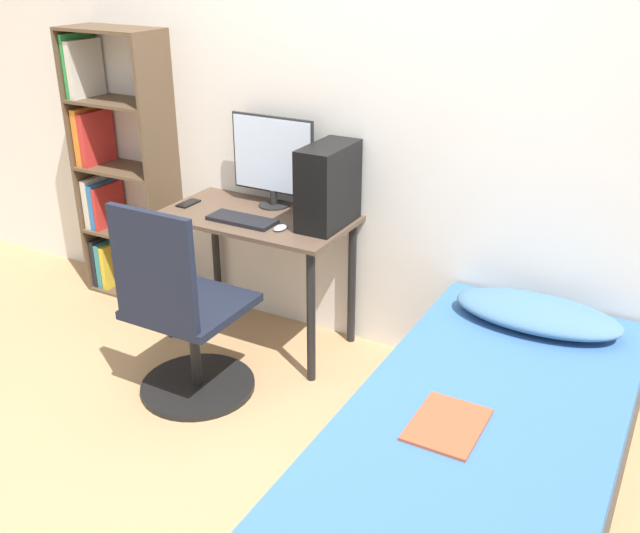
% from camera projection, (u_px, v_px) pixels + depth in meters
% --- Properties ---
extents(ground_plane, '(14.00, 14.00, 0.00)m').
position_uv_depth(ground_plane, '(199.00, 497.00, 2.87)').
color(ground_plane, tan).
extents(wall_back, '(8.00, 0.05, 2.50)m').
position_uv_depth(wall_back, '(367.00, 117.00, 3.55)').
color(wall_back, silver).
rests_on(wall_back, ground_plane).
extents(desk, '(1.01, 0.55, 0.74)m').
position_uv_depth(desk, '(257.00, 238.00, 3.78)').
color(desk, brown).
rests_on(desk, ground_plane).
extents(bookshelf, '(0.60, 0.29, 1.62)m').
position_uv_depth(bookshelf, '(114.00, 174.00, 4.32)').
color(bookshelf, brown).
rests_on(bookshelf, ground_plane).
extents(office_chair, '(0.57, 0.57, 1.02)m').
position_uv_depth(office_chair, '(184.00, 326.00, 3.37)').
color(office_chair, black).
rests_on(office_chair, ground_plane).
extents(bed, '(0.97, 1.98, 0.48)m').
position_uv_depth(bed, '(481.00, 462.00, 2.71)').
color(bed, '#4C3D2D').
rests_on(bed, ground_plane).
extents(pillow, '(0.74, 0.36, 0.11)m').
position_uv_depth(pillow, '(537.00, 313.00, 3.17)').
color(pillow, teal).
rests_on(pillow, bed).
extents(magazine, '(0.24, 0.32, 0.01)m').
position_uv_depth(magazine, '(447.00, 424.00, 2.52)').
color(magazine, '#B24C2D').
rests_on(magazine, bed).
extents(monitor, '(0.49, 0.16, 0.49)m').
position_uv_depth(monitor, '(273.00, 158.00, 3.76)').
color(monitor, black).
rests_on(monitor, desk).
extents(keyboard, '(0.36, 0.14, 0.02)m').
position_uv_depth(keyboard, '(242.00, 220.00, 3.65)').
color(keyboard, black).
rests_on(keyboard, desk).
extents(pc_tower, '(0.19, 0.37, 0.41)m').
position_uv_depth(pc_tower, '(328.00, 186.00, 3.53)').
color(pc_tower, black).
rests_on(pc_tower, desk).
extents(mouse, '(0.06, 0.09, 0.02)m').
position_uv_depth(mouse, '(280.00, 228.00, 3.54)').
color(mouse, silver).
rests_on(mouse, desk).
extents(phone, '(0.07, 0.14, 0.01)m').
position_uv_depth(phone, '(188.00, 203.00, 3.89)').
color(phone, black).
rests_on(phone, desk).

